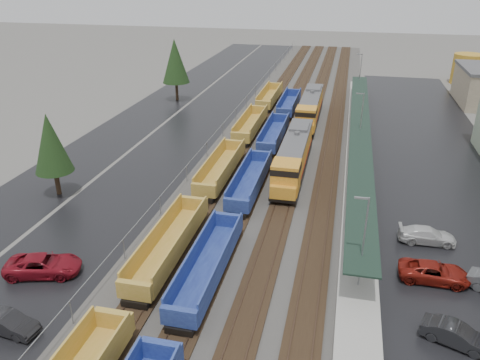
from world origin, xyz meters
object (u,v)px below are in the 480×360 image
Objects in this scene: locomotive_trail at (310,108)px; storage_tank at (467,69)px; parked_car_east_c at (427,235)px; well_string_blue at (233,216)px; well_string_yellow at (199,200)px; parked_car_east_b at (434,272)px; parked_car_west_b at (8,323)px; locomotive_lead at (294,156)px; parked_car_west_c at (43,265)px; parked_car_east_a at (456,335)px.

storage_tank reaches higher than locomotive_trail.
well_string_blue is at bearing 91.60° from parked_car_east_c.
well_string_yellow is 22.35m from parked_car_east_b.
well_string_blue is 22.12× the size of parked_car_west_b.
well_string_yellow is at bearing -103.96° from locomotive_trail.
locomotive_trail is 0.20× the size of well_string_blue.
locomotive_trail is at bearing 76.04° from well_string_yellow.
parked_car_west_b is (-15.32, -30.44, -1.60)m from locomotive_lead.
parked_car_east_c is at bearing -67.99° from locomotive_trail.
parked_car_west_c is at bearing -110.54° from locomotive_trail.
well_string_yellow is 1.04× the size of well_string_blue.
parked_car_east_a is (-15.74, -80.35, -2.34)m from storage_tank.
locomotive_lead is 4.45× the size of parked_car_west_b.
parked_car_west_b is 34.02m from parked_car_east_c.
locomotive_lead is at bearing -50.05° from parked_car_west_c.
locomotive_lead and locomotive_trail have the same top height.
parked_car_east_a reaches higher than parked_car_west_b.
locomotive_trail is 33.17m from well_string_yellow.
locomotive_trail is 0.19× the size of well_string_yellow.
parked_car_east_b is (-16.16, -73.47, -2.32)m from storage_tank.
parked_car_east_c is at bearing 4.06° from well_string_blue.
parked_car_west_b is at bearing 121.91° from parked_car_east_a.
well_string_yellow is 18.28× the size of parked_car_east_b.
parked_car_west_b is 0.97× the size of parked_car_east_a.
parked_car_east_c is (28.79, 18.13, 0.01)m from parked_car_west_b.
parked_car_east_b is at bearing -93.65° from parked_car_west_c.
well_string_yellow is (-8.00, -32.17, -1.13)m from locomotive_trail.
parked_car_west_b is 29.52m from parked_car_east_a.
parked_car_east_a reaches higher than parked_car_east_c.
well_string_yellow is at bearing 78.74° from parked_car_east_a.
parked_car_west_c is at bearing 109.61° from parked_car_east_a.
locomotive_lead is 0.19× the size of well_string_yellow.
parked_car_east_b is (28.58, 12.40, 0.04)m from parked_car_west_b.
locomotive_trail is 45.29m from storage_tank.
locomotive_trail reaches higher than parked_car_east_c.
locomotive_trail is 47.95m from parked_car_east_a.
storage_tank is at bearing 10.06° from parked_car_east_a.
well_string_yellow is 22.90× the size of parked_car_west_b.
locomotive_lead reaches higher than parked_car_west_c.
storage_tank is at bearing 60.67° from well_string_yellow.
parked_car_east_b is at bearing -17.92° from well_string_yellow.
parked_car_west_c is (-12.90, -10.56, -0.34)m from well_string_blue.
locomotive_lead is at bearing -20.62° from parked_car_west_b.
storage_tank is 75.26m from parked_car_east_b.
parked_car_east_a is (13.68, -24.93, -1.58)m from locomotive_lead.
storage_tank is at bearing 64.15° from well_string_blue.
storage_tank reaches higher than parked_car_east_c.
parked_car_east_a is at bearing -176.04° from parked_car_east_b.
well_string_yellow is 15.96× the size of storage_tank.
locomotive_trail is 3.25× the size of parked_car_west_c.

